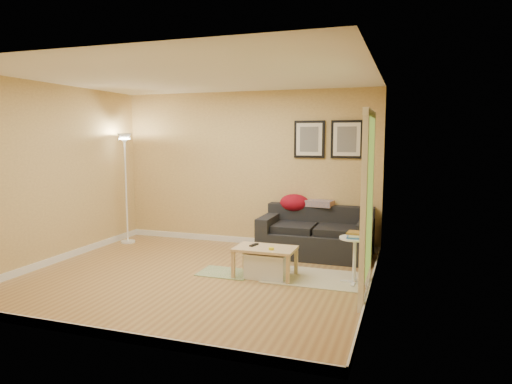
% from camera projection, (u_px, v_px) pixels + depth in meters
% --- Properties ---
extents(floor, '(4.50, 4.50, 0.00)m').
position_uv_depth(floor, '(196.00, 276.00, 6.05)').
color(floor, '#AC844A').
rests_on(floor, ground).
extents(ceiling, '(4.50, 4.50, 0.00)m').
position_uv_depth(ceiling, '(193.00, 76.00, 5.74)').
color(ceiling, white).
rests_on(ceiling, wall_back).
extents(wall_back, '(4.50, 0.00, 4.50)m').
position_uv_depth(wall_back, '(247.00, 169.00, 7.78)').
color(wall_back, '#DDBA71').
rests_on(wall_back, ground).
extents(wall_front, '(4.50, 0.00, 4.50)m').
position_uv_depth(wall_front, '(94.00, 198.00, 4.01)').
color(wall_front, '#DDBA71').
rests_on(wall_front, ground).
extents(wall_left, '(0.00, 4.00, 4.00)m').
position_uv_depth(wall_left, '(55.00, 174.00, 6.61)').
color(wall_left, '#DDBA71').
rests_on(wall_left, ground).
extents(wall_right, '(0.00, 4.00, 4.00)m').
position_uv_depth(wall_right, '(373.00, 184.00, 5.18)').
color(wall_right, '#DDBA71').
rests_on(wall_right, ground).
extents(baseboard_back, '(4.50, 0.02, 0.10)m').
position_uv_depth(baseboard_back, '(247.00, 240.00, 7.92)').
color(baseboard_back, white).
rests_on(baseboard_back, ground).
extents(baseboard_front, '(4.50, 0.02, 0.10)m').
position_uv_depth(baseboard_front, '(100.00, 333.00, 4.17)').
color(baseboard_front, white).
rests_on(baseboard_front, ground).
extents(baseboard_left, '(0.02, 4.00, 0.10)m').
position_uv_depth(baseboard_left, '(60.00, 258.00, 6.76)').
color(baseboard_left, white).
rests_on(baseboard_left, ground).
extents(baseboard_right, '(0.02, 4.00, 0.10)m').
position_uv_depth(baseboard_right, '(369.00, 290.00, 5.33)').
color(baseboard_right, white).
rests_on(baseboard_right, ground).
extents(sofa, '(1.70, 0.90, 0.75)m').
position_uv_depth(sofa, '(316.00, 232.00, 7.03)').
color(sofa, black).
rests_on(sofa, ground).
extents(red_throw, '(0.48, 0.36, 0.28)m').
position_uv_depth(red_throw, '(294.00, 203.00, 7.42)').
color(red_throw, maroon).
rests_on(red_throw, sofa).
extents(plaid_throw, '(0.45, 0.32, 0.10)m').
position_uv_depth(plaid_throw, '(320.00, 203.00, 7.30)').
color(plaid_throw, tan).
rests_on(plaid_throw, sofa).
extents(framed_print_left, '(0.50, 0.04, 0.60)m').
position_uv_depth(framed_print_left, '(309.00, 139.00, 7.35)').
color(framed_print_left, black).
rests_on(framed_print_left, wall_back).
extents(framed_print_right, '(0.50, 0.04, 0.60)m').
position_uv_depth(framed_print_right, '(347.00, 139.00, 7.16)').
color(framed_print_right, black).
rests_on(framed_print_right, wall_back).
extents(area_rug, '(1.25, 0.85, 0.01)m').
position_uv_depth(area_rug, '(314.00, 278.00, 5.96)').
color(area_rug, beige).
rests_on(area_rug, ground).
extents(green_runner, '(0.70, 0.50, 0.01)m').
position_uv_depth(green_runner, '(225.00, 273.00, 6.18)').
color(green_runner, '#668C4C').
rests_on(green_runner, ground).
extents(coffee_table, '(0.90, 0.68, 0.40)m').
position_uv_depth(coffee_table, '(265.00, 262.00, 5.99)').
color(coffee_table, '#D5B282').
rests_on(coffee_table, ground).
extents(remote_control, '(0.09, 0.17, 0.02)m').
position_uv_depth(remote_control, '(254.00, 245.00, 6.06)').
color(remote_control, black).
rests_on(remote_control, coffee_table).
extents(tape_roll, '(0.07, 0.07, 0.03)m').
position_uv_depth(tape_roll, '(271.00, 249.00, 5.84)').
color(tape_roll, yellow).
rests_on(tape_roll, coffee_table).
extents(storage_bin, '(0.55, 0.40, 0.34)m').
position_uv_depth(storage_bin, '(267.00, 265.00, 5.98)').
color(storage_bin, white).
rests_on(storage_bin, ground).
extents(side_table, '(0.39, 0.39, 0.59)m').
position_uv_depth(side_table, '(354.00, 260.00, 5.71)').
color(side_table, white).
rests_on(side_table, ground).
extents(book_stack, '(0.18, 0.24, 0.07)m').
position_uv_depth(book_stack, '(355.00, 235.00, 5.65)').
color(book_stack, '#3965AB').
rests_on(book_stack, side_table).
extents(floor_lamp, '(0.25, 0.25, 1.91)m').
position_uv_depth(floor_lamp, '(126.00, 191.00, 7.87)').
color(floor_lamp, white).
rests_on(floor_lamp, ground).
extents(doorway, '(0.12, 1.01, 2.13)m').
position_uv_depth(doorway, '(367.00, 210.00, 5.09)').
color(doorway, white).
rests_on(doorway, ground).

